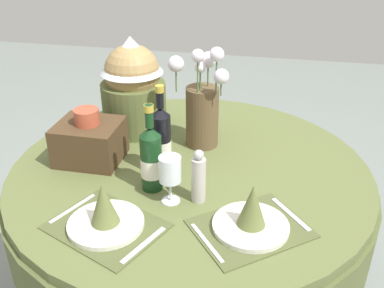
{
  "coord_description": "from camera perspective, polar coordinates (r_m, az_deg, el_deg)",
  "views": [
    {
      "loc": [
        0.31,
        -1.44,
        1.64
      ],
      "look_at": [
        0.0,
        0.03,
        0.84
      ],
      "focal_mm": 41.39,
      "sensor_mm": 36.0,
      "label": 1
    }
  ],
  "objects": [
    {
      "name": "dining_table",
      "position": [
        1.79,
        -0.23,
        -6.76
      ],
      "size": [
        1.41,
        1.41,
        0.76
      ],
      "color": "#5B6638",
      "rests_on": "ground"
    },
    {
      "name": "place_setting_left",
      "position": [
        1.41,
        -11.16,
        -8.94
      ],
      "size": [
        0.42,
        0.37,
        0.16
      ],
      "color": "#4E562F",
      "rests_on": "dining_table"
    },
    {
      "name": "place_setting_right",
      "position": [
        1.39,
        7.66,
        -9.28
      ],
      "size": [
        0.43,
        0.41,
        0.16
      ],
      "color": "#4E562F",
      "rests_on": "dining_table"
    },
    {
      "name": "flower_vase",
      "position": [
        1.8,
        1.33,
        4.8
      ],
      "size": [
        0.24,
        0.16,
        0.43
      ],
      "color": "brown",
      "rests_on": "dining_table"
    },
    {
      "name": "wine_bottle_left",
      "position": [
        1.61,
        -3.97,
        0.33
      ],
      "size": [
        0.07,
        0.07,
        0.35
      ],
      "color": "black",
      "rests_on": "dining_table"
    },
    {
      "name": "wine_bottle_centre",
      "position": [
        1.53,
        -5.28,
        -1.85
      ],
      "size": [
        0.08,
        0.08,
        0.32
      ],
      "color": "#143819",
      "rests_on": "dining_table"
    },
    {
      "name": "wine_glass_left",
      "position": [
        1.46,
        -2.85,
        -3.41
      ],
      "size": [
        0.07,
        0.07,
        0.17
      ],
      "color": "silver",
      "rests_on": "dining_table"
    },
    {
      "name": "pepper_mill",
      "position": [
        1.48,
        0.85,
        -4.4
      ],
      "size": [
        0.05,
        0.05,
        0.2
      ],
      "color": "#B7B2AD",
      "rests_on": "dining_table"
    },
    {
      "name": "gift_tub_back_left",
      "position": [
        1.94,
        -7.64,
        7.91
      ],
      "size": [
        0.28,
        0.28,
        0.42
      ],
      "color": "#566033",
      "rests_on": "dining_table"
    },
    {
      "name": "woven_basket_side_left",
      "position": [
        1.77,
        -13.05,
        0.47
      ],
      "size": [
        0.24,
        0.21,
        0.22
      ],
      "color": "#47331E",
      "rests_on": "dining_table"
    }
  ]
}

